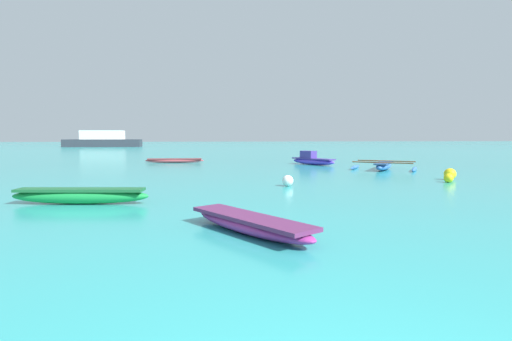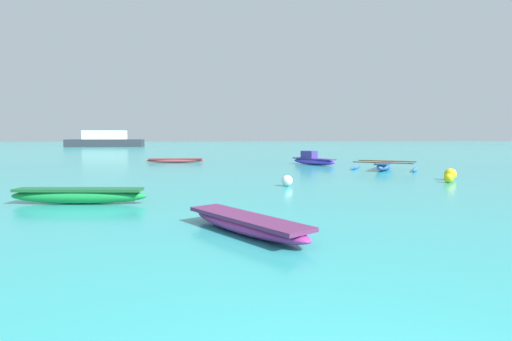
{
  "view_description": "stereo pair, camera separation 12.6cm",
  "coord_description": "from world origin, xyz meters",
  "px_view_note": "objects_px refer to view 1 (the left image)",
  "views": [
    {
      "loc": [
        -1.04,
        -1.48,
        1.96
      ],
      "look_at": [
        0.89,
        17.71,
        0.25
      ],
      "focal_mm": 28.0,
      "sensor_mm": 36.0,
      "label": 1
    },
    {
      "loc": [
        -0.91,
        -1.49,
        1.96
      ],
      "look_at": [
        0.89,
        17.71,
        0.25
      ],
      "focal_mm": 28.0,
      "sensor_mm": 36.0,
      "label": 2
    }
  ],
  "objects_px": {
    "moored_boat_0": "(312,160)",
    "distant_ferry": "(103,140)",
    "moored_boat_1": "(80,195)",
    "mooring_buoy_1": "(449,178)",
    "moored_boat_4": "(175,160)",
    "mooring_buoy_2": "(450,174)",
    "mooring_buoy_0": "(288,181)",
    "moored_boat_3": "(384,166)",
    "moored_boat_2": "(250,223)"
  },
  "relations": [
    {
      "from": "moored_boat_1",
      "to": "mooring_buoy_0",
      "type": "bearing_deg",
      "value": 32.37
    },
    {
      "from": "moored_boat_2",
      "to": "distant_ferry",
      "type": "xyz_separation_m",
      "value": [
        -19.54,
        61.34,
        0.92
      ]
    },
    {
      "from": "moored_boat_1",
      "to": "distant_ferry",
      "type": "relative_size",
      "value": 0.32
    },
    {
      "from": "mooring_buoy_1",
      "to": "distant_ferry",
      "type": "distance_m",
      "value": 60.72
    },
    {
      "from": "moored_boat_2",
      "to": "moored_boat_3",
      "type": "relative_size",
      "value": 0.81
    },
    {
      "from": "moored_boat_4",
      "to": "distant_ferry",
      "type": "bearing_deg",
      "value": 112.02
    },
    {
      "from": "moored_boat_1",
      "to": "mooring_buoy_1",
      "type": "distance_m",
      "value": 14.01
    },
    {
      "from": "moored_boat_3",
      "to": "mooring_buoy_0",
      "type": "distance_m",
      "value": 9.43
    },
    {
      "from": "mooring_buoy_2",
      "to": "moored_boat_1",
      "type": "bearing_deg",
      "value": -161.39
    },
    {
      "from": "moored_boat_2",
      "to": "mooring_buoy_0",
      "type": "xyz_separation_m",
      "value": [
        2.07,
        7.21,
        0.02
      ]
    },
    {
      "from": "mooring_buoy_0",
      "to": "mooring_buoy_1",
      "type": "height_order",
      "value": "mooring_buoy_0"
    },
    {
      "from": "moored_boat_1",
      "to": "distant_ferry",
      "type": "height_order",
      "value": "distant_ferry"
    },
    {
      "from": "moored_boat_4",
      "to": "mooring_buoy_0",
      "type": "xyz_separation_m",
      "value": [
        5.68,
        -13.71,
        0.04
      ]
    },
    {
      "from": "moored_boat_1",
      "to": "moored_boat_2",
      "type": "bearing_deg",
      "value": -34.89
    },
    {
      "from": "moored_boat_3",
      "to": "distant_ferry",
      "type": "xyz_separation_m",
      "value": [
        -28.33,
        47.51,
        0.89
      ]
    },
    {
      "from": "mooring_buoy_0",
      "to": "moored_boat_3",
      "type": "bearing_deg",
      "value": 44.54
    },
    {
      "from": "moored_boat_1",
      "to": "moored_boat_2",
      "type": "height_order",
      "value": "moored_boat_1"
    },
    {
      "from": "mooring_buoy_2",
      "to": "mooring_buoy_0",
      "type": "bearing_deg",
      "value": -169.22
    },
    {
      "from": "moored_boat_1",
      "to": "moored_boat_4",
      "type": "relative_size",
      "value": 0.96
    },
    {
      "from": "mooring_buoy_2",
      "to": "moored_boat_2",
      "type": "bearing_deg",
      "value": -137.89
    },
    {
      "from": "moored_boat_4",
      "to": "mooring_buoy_0",
      "type": "distance_m",
      "value": 14.84
    },
    {
      "from": "moored_boat_2",
      "to": "distant_ferry",
      "type": "distance_m",
      "value": 64.39
    },
    {
      "from": "moored_boat_1",
      "to": "moored_boat_3",
      "type": "xyz_separation_m",
      "value": [
        13.34,
        9.94,
        -0.01
      ]
    },
    {
      "from": "moored_boat_0",
      "to": "moored_boat_1",
      "type": "height_order",
      "value": "moored_boat_0"
    },
    {
      "from": "moored_boat_0",
      "to": "distant_ferry",
      "type": "bearing_deg",
      "value": 174.83
    },
    {
      "from": "moored_boat_2",
      "to": "moored_boat_4",
      "type": "relative_size",
      "value": 0.8
    },
    {
      "from": "moored_boat_4",
      "to": "moored_boat_2",
      "type": "bearing_deg",
      "value": -79.71
    },
    {
      "from": "moored_boat_4",
      "to": "mooring_buoy_1",
      "type": "height_order",
      "value": "mooring_buoy_1"
    },
    {
      "from": "moored_boat_2",
      "to": "mooring_buoy_1",
      "type": "distance_m",
      "value": 11.81
    },
    {
      "from": "moored_boat_4",
      "to": "distant_ferry",
      "type": "relative_size",
      "value": 0.33
    },
    {
      "from": "moored_boat_2",
      "to": "mooring_buoy_2",
      "type": "height_order",
      "value": "mooring_buoy_2"
    },
    {
      "from": "moored_boat_4",
      "to": "distant_ferry",
      "type": "distance_m",
      "value": 43.46
    },
    {
      "from": "moored_boat_4",
      "to": "mooring_buoy_2",
      "type": "relative_size",
      "value": 8.0
    },
    {
      "from": "moored_boat_4",
      "to": "distant_ferry",
      "type": "height_order",
      "value": "distant_ferry"
    },
    {
      "from": "moored_boat_3",
      "to": "mooring_buoy_2",
      "type": "distance_m",
      "value": 5.25
    },
    {
      "from": "moored_boat_1",
      "to": "mooring_buoy_2",
      "type": "relative_size",
      "value": 7.66
    },
    {
      "from": "moored_boat_0",
      "to": "distant_ferry",
      "type": "distance_m",
      "value": 50.07
    },
    {
      "from": "moored_boat_2",
      "to": "moored_boat_3",
      "type": "height_order",
      "value": "moored_boat_3"
    },
    {
      "from": "mooring_buoy_0",
      "to": "moored_boat_4",
      "type": "bearing_deg",
      "value": 112.51
    },
    {
      "from": "moored_boat_2",
      "to": "mooring_buoy_2",
      "type": "distance_m",
      "value": 12.88
    },
    {
      "from": "moored_boat_3",
      "to": "mooring_buoy_2",
      "type": "relative_size",
      "value": 7.92
    },
    {
      "from": "moored_boat_1",
      "to": "moored_boat_2",
      "type": "distance_m",
      "value": 5.98
    },
    {
      "from": "moored_boat_0",
      "to": "mooring_buoy_1",
      "type": "distance_m",
      "value": 10.88
    },
    {
      "from": "moored_boat_1",
      "to": "mooring_buoy_0",
      "type": "distance_m",
      "value": 7.4
    },
    {
      "from": "mooring_buoy_1",
      "to": "moored_boat_2",
      "type": "bearing_deg",
      "value": -139.15
    },
    {
      "from": "moored_boat_3",
      "to": "distant_ferry",
      "type": "height_order",
      "value": "distant_ferry"
    },
    {
      "from": "mooring_buoy_2",
      "to": "distant_ferry",
      "type": "bearing_deg",
      "value": 118.9
    },
    {
      "from": "moored_boat_2",
      "to": "moored_boat_4",
      "type": "distance_m",
      "value": 21.23
    },
    {
      "from": "moored_boat_4",
      "to": "moored_boat_3",
      "type": "bearing_deg",
      "value": -29.26
    },
    {
      "from": "mooring_buoy_1",
      "to": "mooring_buoy_2",
      "type": "relative_size",
      "value": 0.74
    }
  ]
}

